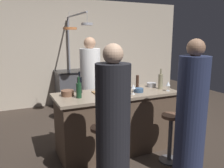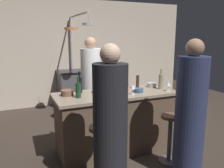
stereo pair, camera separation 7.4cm
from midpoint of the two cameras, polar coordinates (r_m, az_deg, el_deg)
The scene contains 21 objects.
ground_plane at distance 3.72m, azimuth 1.54°, elevation -15.69°, with size 9.00×9.00×0.00m, color #382D26.
back_wall at distance 6.02m, azimuth -9.95°, elevation 7.63°, with size 6.40×0.16×2.60m, color #BCAD99.
kitchen_island at distance 3.54m, azimuth 1.58°, elevation -9.17°, with size 1.80×0.72×0.90m.
stove_range at distance 5.76m, azimuth -8.72°, elevation -1.10°, with size 0.80×0.64×0.89m.
chef at distance 4.17m, azimuth -4.58°, elevation -1.17°, with size 0.36×0.36×1.70m.
bar_stool_right at distance 3.34m, azimuth 14.62°, elevation -12.35°, with size 0.28×0.28×0.68m.
guest_right at distance 2.92m, azimuth 19.28°, elevation -7.60°, with size 0.36×0.36×1.69m.
bar_stool_left at distance 2.88m, azimuth -2.16°, elevation -16.04°, with size 0.28×0.28×0.68m.
guest_left at distance 2.39m, azimuth 0.49°, elevation -11.72°, with size 0.35×0.35×1.65m.
overhead_pot_rack at distance 5.13m, azimuth -8.47°, elevation 10.74°, with size 0.59×1.48×2.17m.
cutting_board at distance 3.39m, azimuth -1.35°, elevation -2.03°, with size 0.32×0.22×0.02m, color #997047.
pepper_mill at distance 3.67m, azimuth 6.88°, elevation 0.50°, with size 0.05×0.05×0.21m, color #382319.
wine_bottle_rose at distance 3.24m, azimuth 4.18°, elevation -0.82°, with size 0.07×0.07×0.29m.
wine_bottle_green at distance 3.13m, azimuth -7.61°, elevation -1.42°, with size 0.07×0.07×0.29m.
wine_bottle_white at distance 3.69m, azimuth 12.46°, elevation 0.66°, with size 0.07×0.07×0.32m.
wine_bottle_dark at distance 3.41m, azimuth -7.35°, elevation -0.11°, with size 0.07×0.07×0.31m.
wine_glass_by_chef at distance 3.29m, azimuth 5.82°, elevation -0.79°, with size 0.07×0.07×0.15m.
wine_glass_near_right_guest at distance 3.58m, azimuth 14.25°, elevation -0.08°, with size 0.07×0.07×0.15m.
mixing_bowl_steel at distance 3.83m, azimuth 10.33°, elevation -0.24°, with size 0.15×0.15×0.07m, color #B7B7BC.
mixing_bowl_blue at distance 3.45m, azimuth 7.10°, elevation -1.54°, with size 0.14×0.14×0.06m, color #334C6B.
mixing_bowl_wooden at distance 3.28m, azimuth -10.30°, elevation -2.15°, with size 0.17×0.17×0.08m, color brown.
Camera 2 is at (-1.36, -3.01, 1.72)m, focal length 37.26 mm.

